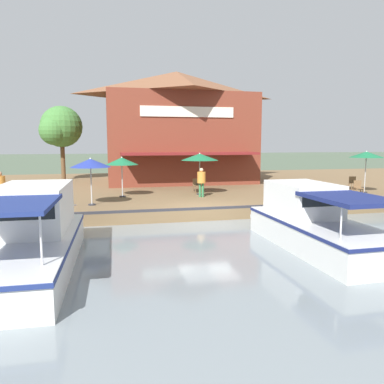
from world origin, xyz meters
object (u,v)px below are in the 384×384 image
cafe_chair_beside_entrance (358,187)px  person_near_entrance (201,179)px  patio_umbrella_mid_patio_right (366,155)px  waterfront_restaurant (177,126)px  tree_upstream_bank (131,113)px  patio_umbrella_far_corner (200,157)px  person_at_quay_edge (0,184)px  mooring_post (39,206)px  motorboat_mid_row (33,234)px  cafe_chair_under_first_umbrella (197,185)px  tree_downstream_bank (60,128)px  motorboat_distant_upstream (307,222)px  cafe_chair_back_row_seat (353,182)px  patio_umbrella_near_quay_edge (90,163)px  cafe_chair_mid_patio (272,186)px  patio_umbrella_back_row (122,161)px

cafe_chair_beside_entrance → person_near_entrance: size_ratio=0.52×
patio_umbrella_mid_patio_right → person_near_entrance: (-0.44, -10.14, -1.29)m
waterfront_restaurant → tree_upstream_bank: waterfront_restaurant is taller
patio_umbrella_far_corner → tree_upstream_bank: size_ratio=0.31×
waterfront_restaurant → patio_umbrella_mid_patio_right: bearing=45.0°
person_at_quay_edge → mooring_post: person_at_quay_edge is taller
waterfront_restaurant → motorboat_mid_row: 19.75m
cafe_chair_under_first_umbrella → tree_downstream_bank: (-9.77, -8.91, 3.71)m
cafe_chair_beside_entrance → mooring_post: 17.15m
waterfront_restaurant → person_at_quay_edge: waterfront_restaurant is taller
patio_umbrella_far_corner → tree_downstream_bank: tree_downstream_bank is taller
cafe_chair_under_first_umbrella → motorboat_distant_upstream: size_ratio=0.12×
cafe_chair_beside_entrance → cafe_chair_back_row_seat: bearing=149.9°
cafe_chair_back_row_seat → cafe_chair_beside_entrance: 2.64m
patio_umbrella_near_quay_edge → cafe_chair_mid_patio: bearing=98.9°
cafe_chair_mid_patio → motorboat_mid_row: (8.49, -11.66, -0.17)m
patio_umbrella_far_corner → patio_umbrella_back_row: size_ratio=1.08×
person_near_entrance → mooring_post: bearing=-65.5°
patio_umbrella_near_quay_edge → cafe_chair_beside_entrance: size_ratio=2.71×
waterfront_restaurant → patio_umbrella_back_row: (8.31, -4.67, -2.32)m
cafe_chair_mid_patio → motorboat_distant_upstream: size_ratio=0.12×
cafe_chair_beside_entrance → tree_downstream_bank: 22.28m
cafe_chair_under_first_umbrella → person_at_quay_edge: size_ratio=0.52×
patio_umbrella_mid_patio_right → motorboat_mid_row: bearing=-65.5°
cafe_chair_under_first_umbrella → person_near_entrance: 1.94m
waterfront_restaurant → mooring_post: waterfront_restaurant is taller
cafe_chair_beside_entrance → person_at_quay_edge: 19.31m
cafe_chair_under_first_umbrella → person_near_entrance: (1.86, -0.19, 0.54)m
patio_umbrella_mid_patio_right → cafe_chair_under_first_umbrella: bearing=-103.0°
person_near_entrance → mooring_post: (3.62, -7.96, -0.63)m
patio_umbrella_back_row → tree_upstream_bank: bearing=173.7°
waterfront_restaurant → cafe_chair_back_row_seat: size_ratio=13.37×
cafe_chair_under_first_umbrella → tree_downstream_bank: tree_downstream_bank is taller
patio_umbrella_near_quay_edge → patio_umbrella_far_corner: bearing=112.1°
patio_umbrella_back_row → cafe_chair_back_row_seat: patio_umbrella_back_row is taller
patio_umbrella_mid_patio_right → cafe_chair_mid_patio: 6.13m
cafe_chair_mid_patio → motorboat_mid_row: motorboat_mid_row is taller
motorboat_distant_upstream → patio_umbrella_back_row: bearing=-147.4°
patio_umbrella_far_corner → person_near_entrance: size_ratio=1.50×
cafe_chair_mid_patio → tree_downstream_bank: (-11.53, -13.02, 3.71)m
person_near_entrance → cafe_chair_back_row_seat: bearing=95.3°
person_near_entrance → motorboat_distant_upstream: bearing=11.6°
patio_umbrella_near_quay_edge → waterfront_restaurant: bearing=150.1°
cafe_chair_beside_entrance → motorboat_distant_upstream: size_ratio=0.12×
cafe_chair_mid_patio → tree_upstream_bank: size_ratio=0.11×
waterfront_restaurant → patio_umbrella_back_row: bearing=-29.3°
cafe_chair_back_row_seat → cafe_chair_mid_patio: 6.12m
cafe_chair_mid_patio → cafe_chair_beside_entrance: bearing=73.4°
patio_umbrella_mid_patio_right → cafe_chair_under_first_umbrella: patio_umbrella_mid_patio_right is taller
person_at_quay_edge → waterfront_restaurant: bearing=132.4°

